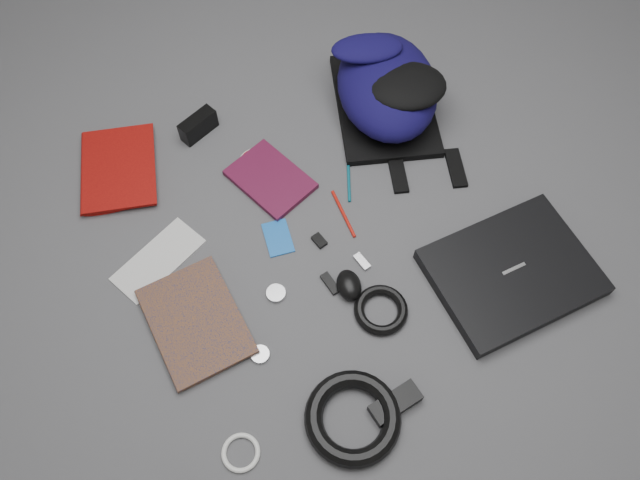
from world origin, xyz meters
name	(u,v)px	position (x,y,z in m)	size (l,w,h in m)	color
ground	(320,244)	(0.00, 0.00, 0.00)	(4.00, 4.00, 0.00)	#4F4F51
backpack	(387,86)	(0.35, 0.32, 0.09)	(0.28, 0.41, 0.17)	#0C0834
laptop	(512,272)	(0.38, -0.27, 0.02)	(0.37, 0.29, 0.04)	black
textbook_red	(81,174)	(-0.48, 0.44, 0.01)	(0.19, 0.26, 0.03)	maroon
comic_book	(156,341)	(-0.45, -0.08, 0.01)	(0.20, 0.27, 0.02)	#A4540B
envelope	(158,260)	(-0.38, 0.13, 0.00)	(0.23, 0.10, 0.00)	silver
dvd_case	(270,179)	(-0.04, 0.22, 0.01)	(0.15, 0.21, 0.02)	#420C23
compact_camera	(198,126)	(-0.15, 0.45, 0.03)	(0.11, 0.04, 0.06)	black
sticker_disc	(256,162)	(-0.05, 0.30, 0.00)	(0.09, 0.09, 0.00)	silver
pen_teal	(349,179)	(0.15, 0.14, 0.00)	(0.01, 0.01, 0.14)	#0B5768
pen_red	(343,214)	(0.09, 0.05, 0.00)	(0.01, 0.01, 0.15)	red
id_badge	(278,238)	(-0.09, 0.06, 0.00)	(0.06, 0.10, 0.00)	blue
usb_black	(330,283)	(-0.02, -0.11, 0.01)	(0.02, 0.06, 0.01)	black
usb_silver	(362,262)	(0.07, -0.09, 0.00)	(0.02, 0.05, 0.01)	#A6A5A8
key_fob	(319,241)	(0.00, 0.01, 0.01)	(0.02, 0.04, 0.01)	black
mouse	(349,285)	(0.01, -0.14, 0.02)	(0.06, 0.08, 0.04)	black
headphone_left	(276,293)	(-0.15, -0.08, 0.01)	(0.05, 0.05, 0.01)	#A8A8AA
headphone_right	(260,354)	(-0.24, -0.20, 0.01)	(0.04, 0.04, 0.01)	#B3B3B5
cable_coil	(381,310)	(0.05, -0.22, 0.01)	(0.13, 0.13, 0.02)	black
power_brick	(395,403)	(-0.02, -0.43, 0.01)	(0.11, 0.05, 0.03)	black
power_cord_coil	(353,418)	(-0.12, -0.42, 0.02)	(0.21, 0.21, 0.04)	black
white_cable_coil	(241,453)	(-0.36, -0.38, 0.01)	(0.08, 0.08, 0.01)	white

